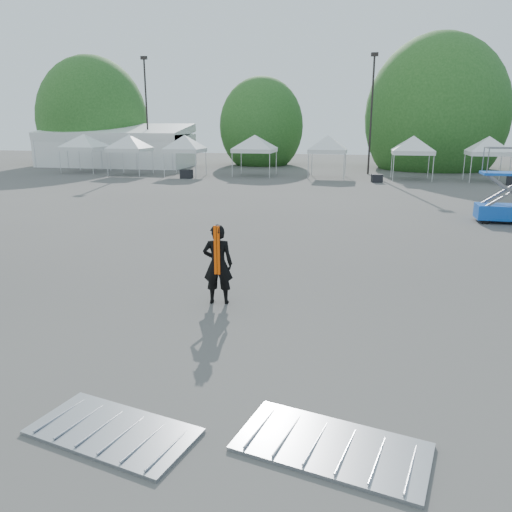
# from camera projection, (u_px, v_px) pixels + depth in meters

# --- Properties ---
(ground) EXTENTS (120.00, 120.00, 0.00)m
(ground) POSITION_uv_depth(u_px,v_px,m) (255.00, 287.00, 13.28)
(ground) COLOR #474442
(ground) RESTS_ON ground
(marquee) EXTENTS (15.00, 6.25, 4.23)m
(marquee) POSITION_uv_depth(u_px,v_px,m) (116.00, 147.00, 50.31)
(marquee) COLOR white
(marquee) RESTS_ON ground
(light_pole_west) EXTENTS (0.60, 0.25, 10.30)m
(light_pole_west) POSITION_uv_depth(u_px,v_px,m) (146.00, 107.00, 47.58)
(light_pole_west) COLOR black
(light_pole_west) RESTS_ON ground
(light_pole_east) EXTENTS (0.60, 0.25, 9.80)m
(light_pole_east) POSITION_uv_depth(u_px,v_px,m) (372.00, 107.00, 41.49)
(light_pole_east) COLOR black
(light_pole_east) RESTS_ON ground
(tree_far_w) EXTENTS (4.80, 4.80, 7.30)m
(tree_far_w) POSITION_uv_depth(u_px,v_px,m) (93.00, 120.00, 53.30)
(tree_far_w) COLOR #382314
(tree_far_w) RESTS_ON ground
(tree_mid_w) EXTENTS (4.16, 4.16, 6.33)m
(tree_mid_w) POSITION_uv_depth(u_px,v_px,m) (261.00, 126.00, 51.69)
(tree_mid_w) COLOR #382314
(tree_mid_w) RESTS_ON ground
(tree_mid_e) EXTENTS (5.12, 5.12, 7.79)m
(tree_mid_e) POSITION_uv_depth(u_px,v_px,m) (436.00, 117.00, 47.06)
(tree_mid_e) COLOR #382314
(tree_mid_e) RESTS_ON ground
(tent_a) EXTENTS (4.67, 4.67, 3.88)m
(tent_a) POSITION_uv_depth(u_px,v_px,m) (84.00, 137.00, 44.01)
(tent_a) COLOR silver
(tent_a) RESTS_ON ground
(tent_b) EXTENTS (4.25, 4.25, 3.88)m
(tent_b) POSITION_uv_depth(u_px,v_px,m) (129.00, 138.00, 41.70)
(tent_b) COLOR silver
(tent_b) RESTS_ON ground
(tent_c) EXTENTS (4.08, 4.08, 3.88)m
(tent_c) POSITION_uv_depth(u_px,v_px,m) (185.00, 138.00, 40.67)
(tent_c) COLOR silver
(tent_c) RESTS_ON ground
(tent_d) EXTENTS (4.63, 4.63, 3.88)m
(tent_d) POSITION_uv_depth(u_px,v_px,m) (255.00, 138.00, 40.79)
(tent_d) COLOR silver
(tent_d) RESTS_ON ground
(tent_e) EXTENTS (4.19, 4.19, 3.88)m
(tent_e) POSITION_uv_depth(u_px,v_px,m) (328.00, 139.00, 39.59)
(tent_e) COLOR silver
(tent_e) RESTS_ON ground
(tent_f) EXTENTS (4.31, 4.31, 3.88)m
(tent_f) POSITION_uv_depth(u_px,v_px,m) (414.00, 139.00, 38.03)
(tent_f) COLOR silver
(tent_f) RESTS_ON ground
(tent_g) EXTENTS (4.02, 4.02, 3.88)m
(tent_g) POSITION_uv_depth(u_px,v_px,m) (489.00, 140.00, 36.79)
(tent_g) COLOR silver
(tent_g) RESTS_ON ground
(man) EXTENTS (0.78, 0.58, 1.95)m
(man) POSITION_uv_depth(u_px,v_px,m) (218.00, 264.00, 11.88)
(man) COLOR black
(man) RESTS_ON ground
(scissor_lift) EXTENTS (2.53, 1.31, 3.23)m
(scissor_lift) POSITION_uv_depth(u_px,v_px,m) (510.00, 185.00, 21.51)
(scissor_lift) COLOR #0E36B9
(scissor_lift) RESTS_ON ground
(barrier_left) EXTENTS (2.53, 1.65, 0.07)m
(barrier_left) POSITION_uv_depth(u_px,v_px,m) (113.00, 431.00, 7.01)
(barrier_left) COLOR #A0A3A8
(barrier_left) RESTS_ON ground
(barrier_mid) EXTENTS (2.73, 1.79, 0.08)m
(barrier_mid) POSITION_uv_depth(u_px,v_px,m) (332.00, 446.00, 6.67)
(barrier_mid) COLOR #A0A3A8
(barrier_mid) RESTS_ON ground
(crate_west) EXTENTS (0.90, 0.71, 0.68)m
(crate_west) POSITION_uv_depth(u_px,v_px,m) (186.00, 174.00, 39.55)
(crate_west) COLOR black
(crate_west) RESTS_ON ground
(crate_mid) EXTENTS (0.87, 0.74, 0.60)m
(crate_mid) POSITION_uv_depth(u_px,v_px,m) (377.00, 178.00, 36.84)
(crate_mid) COLOR black
(crate_mid) RESTS_ON ground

